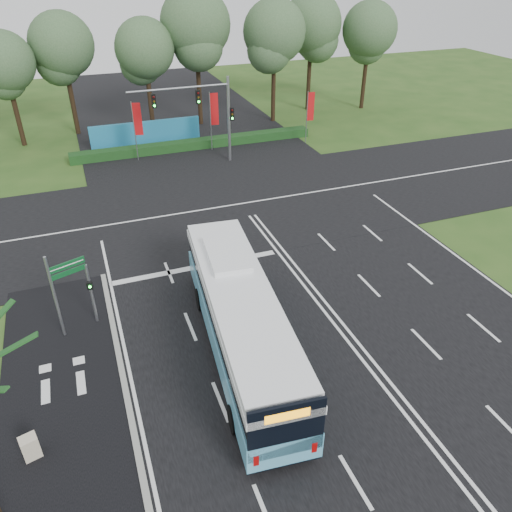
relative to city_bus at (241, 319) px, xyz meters
The scene contains 16 objects.
ground 5.76m from the city_bus, 27.20° to the left, with size 120.00×120.00×0.00m, color #284B19.
road_main 5.75m from the city_bus, 27.20° to the left, with size 20.00×120.00×0.04m, color black.
road_cross 15.39m from the city_bus, 71.52° to the left, with size 120.00×14.00×0.05m, color black.
bike_path 7.89m from the city_bus, behind, with size 5.00×18.00×0.06m, color black.
kerb_strip 5.58m from the city_bus, behind, with size 0.25×18.00×0.12m, color gray.
city_bus is the anchor object (origin of this frame).
pedestrian_signal 7.42m from the city_bus, 143.09° to the left, with size 0.30×0.41×3.29m.
street_sign 8.26m from the city_bus, 150.31° to the left, with size 1.62×0.66×4.38m.
utility_cabinet 9.28m from the city_bus, 163.67° to the right, with size 0.59×0.49×0.99m, color beige.
banner_flag_left 25.74m from the city_bus, 90.71° to the left, with size 0.73×0.22×5.01m.
banner_flag_mid 26.81m from the city_bus, 76.24° to the left, with size 0.76×0.10×5.16m.
banner_flag_right 29.05m from the city_bus, 58.67° to the left, with size 0.71×0.09×4.77m.
traffic_light_gantry 23.70m from the city_bus, 77.61° to the left, with size 8.41×0.28×7.00m.
hedge 27.46m from the city_bus, 79.83° to the left, with size 22.00×1.20×0.80m, color #173914.
blue_hoarding 29.51m from the city_bus, 88.36° to the left, with size 10.00×0.30×2.20m, color teal.
eucalyptus_row 35.00m from the city_bus, 81.15° to the left, with size 48.65×9.02×12.83m.
Camera 1 is at (-10.12, -18.61, 15.59)m, focal length 35.00 mm.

